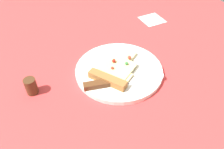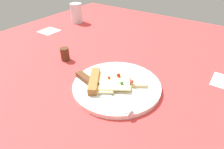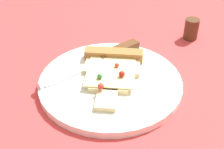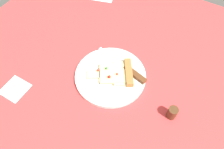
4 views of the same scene
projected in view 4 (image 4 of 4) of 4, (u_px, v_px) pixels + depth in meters
ground_plane at (109, 99)px, 79.93cm from camera, size 145.14×145.14×3.00cm
plate at (110, 76)px, 83.18cm from camera, size 27.40×27.40×1.43cm
pizza_slice at (117, 73)px, 82.00cm from camera, size 18.85×15.97×2.46cm
knife at (126, 68)px, 83.64cm from camera, size 23.82×7.71×2.45cm
pepper_shaker at (172, 113)px, 72.55cm from camera, size 3.35×3.35×5.02cm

